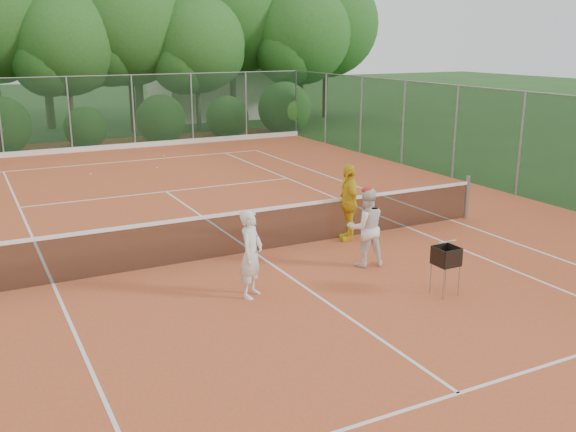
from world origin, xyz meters
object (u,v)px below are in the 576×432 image
object	(u,v)px
player_center_grp	(366,227)
player_white	(251,254)
player_yellow	(348,202)
ball_hopper	(446,257)

from	to	relation	value
player_center_grp	player_white	bearing A→B (deg)	-170.87
player_yellow	ball_hopper	distance (m)	3.60
player_yellow	ball_hopper	size ratio (longest dim) A/B	1.96
player_white	player_center_grp	bearing A→B (deg)	-34.09
player_yellow	ball_hopper	bearing A→B (deg)	11.85
player_white	player_yellow	world-z (taller)	player_yellow
player_center_grp	player_yellow	xyz separation A→B (m)	(0.63, 1.65, 0.07)
player_center_grp	player_yellow	world-z (taller)	player_yellow
player_yellow	player_center_grp	bearing A→B (deg)	-5.38
player_yellow	player_white	bearing A→B (deg)	-42.41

